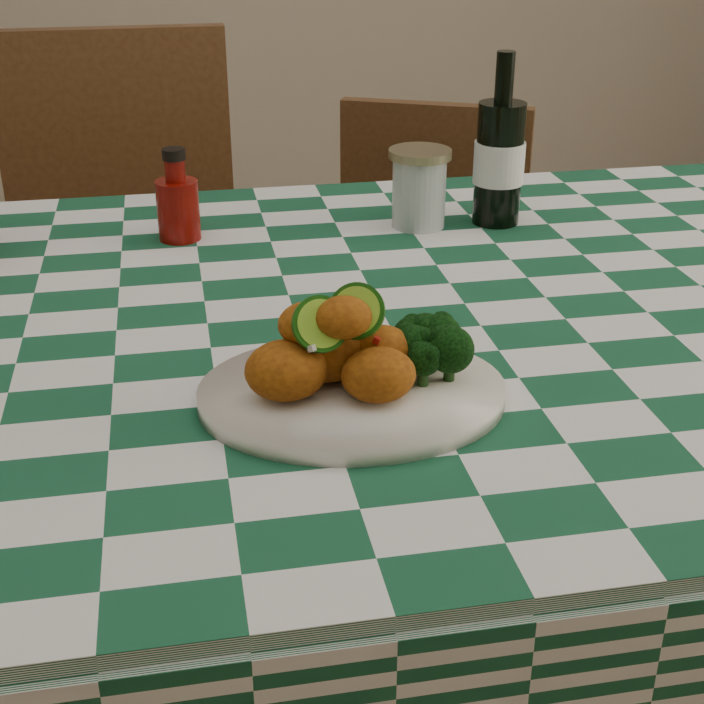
{
  "coord_description": "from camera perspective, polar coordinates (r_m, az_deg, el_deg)",
  "views": [
    {
      "loc": [
        -0.13,
        -1.04,
        1.26
      ],
      "look_at": [
        0.03,
        -0.21,
        0.84
      ],
      "focal_mm": 50.0,
      "sensor_mm": 36.0,
      "label": 1
    }
  ],
  "objects": [
    {
      "name": "wooden_chair_left",
      "position": [
        1.94,
        -12.88,
        2.42
      ],
      "size": [
        0.45,
        0.47,
        0.99
      ],
      "primitive_type": null,
      "rotation": [
        0.0,
        0.0,
        -0.0
      ],
      "color": "#472814",
      "rests_on": "ground"
    },
    {
      "name": "fried_chicken_pile",
      "position": [
        0.93,
        -0.61,
        0.54
      ],
      "size": [
        0.15,
        0.11,
        0.1
      ],
      "primitive_type": null,
      "color": "#AC5810",
      "rests_on": "plate"
    },
    {
      "name": "mason_jar",
      "position": [
        1.43,
        3.92,
        9.49
      ],
      "size": [
        0.11,
        0.11,
        0.11
      ],
      "primitive_type": null,
      "rotation": [
        0.0,
        0.0,
        0.24
      ],
      "color": "#B2BCBA",
      "rests_on": "dining_table"
    },
    {
      "name": "ketchup_bottle",
      "position": [
        1.39,
        -10.15,
        9.01
      ],
      "size": [
        0.07,
        0.07,
        0.13
      ],
      "primitive_type": null,
      "rotation": [
        0.0,
        0.0,
        0.24
      ],
      "color": "#6C0A05",
      "rests_on": "dining_table"
    },
    {
      "name": "dining_table",
      "position": [
        1.36,
        -2.86,
        -13.24
      ],
      "size": [
        1.66,
        1.06,
        0.79
      ],
      "primitive_type": null,
      "color": "#165032",
      "rests_on": "ground"
    },
    {
      "name": "beer_bottle",
      "position": [
        1.44,
        8.63,
        12.1
      ],
      "size": [
        0.09,
        0.09,
        0.25
      ],
      "primitive_type": null,
      "rotation": [
        0.0,
        0.0,
        0.26
      ],
      "color": "black",
      "rests_on": "dining_table"
    },
    {
      "name": "broccoli_side",
      "position": [
        0.97,
        4.24,
        0.17
      ],
      "size": [
        0.07,
        0.07,
        0.06
      ],
      "primitive_type": null,
      "color": "black",
      "rests_on": "plate"
    },
    {
      "name": "plate",
      "position": [
        0.96,
        0.0,
        -2.47
      ],
      "size": [
        0.32,
        0.26,
        0.02
      ],
      "primitive_type": null,
      "rotation": [
        0.0,
        0.0,
        -0.09
      ],
      "color": "silver",
      "rests_on": "dining_table"
    },
    {
      "name": "wooden_chair_right",
      "position": [
        1.97,
        3.63,
        1.12
      ],
      "size": [
        0.52,
        0.53,
        0.84
      ],
      "primitive_type": null,
      "rotation": [
        0.0,
        0.0,
        -0.43
      ],
      "color": "#472814",
      "rests_on": "ground"
    }
  ]
}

